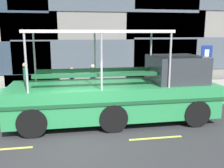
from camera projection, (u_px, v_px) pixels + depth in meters
ground_plane at (82, 139)px, 8.21m from camera, size 120.00×120.00×0.00m
sidewalk at (76, 95)px, 13.60m from camera, size 32.00×4.80×0.18m
curb_edge at (78, 108)px, 11.20m from camera, size 32.00×0.18×0.18m
lane_centreline at (83, 143)px, 7.85m from camera, size 25.80×0.12×0.01m
curb_guardrail at (99, 92)px, 11.56m from camera, size 11.15×0.09×0.78m
parking_sign at (206, 62)px, 12.78m from camera, size 0.60×0.12×2.59m
duck_tour_boat at (127, 93)px, 9.74m from camera, size 9.68×2.48×3.50m
pedestrian_near_bow at (163, 78)px, 12.69m from camera, size 0.29×0.41×1.57m
pedestrian_mid_left at (93, 77)px, 12.78m from camera, size 0.28×0.45×1.66m
pedestrian_mid_right at (72, 80)px, 12.47m from camera, size 0.23×0.43×1.54m
pedestrian_near_stern at (26, 77)px, 12.41m from camera, size 0.28×0.50×1.79m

